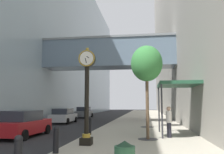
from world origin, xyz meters
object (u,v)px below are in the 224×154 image
bollard_fourth (90,126)px  car_silver_far (63,116)px  bollard_second (56,139)px  street_clock (87,90)px  bollard_nearest (18,153)px  street_tree_near (147,64)px  pedestrian_walking (169,121)px  car_red_mid (23,124)px  car_grey_near (84,112)px  street_tree_mid_near (146,69)px

bollard_fourth → car_silver_far: bearing=118.2°
bollard_second → bollard_fourth: same height
street_clock → bollard_nearest: bearing=-98.5°
bollard_nearest → street_tree_near: (3.68, 7.10, 3.65)m
bollard_second → street_tree_near: (3.68, 4.24, 3.65)m
car_silver_far → bollard_fourth: bearing=-61.8°
street_clock → bollard_second: (-0.73, -2.02, -2.06)m
bollard_nearest → pedestrian_walking: 9.40m
street_clock → bollard_nearest: 5.34m
car_red_mid → bollard_fourth: bearing=8.1°
bollard_fourth → pedestrian_walking: pedestrian_walking is taller
bollard_second → car_red_mid: size_ratio=0.23×
bollard_fourth → pedestrian_walking: (4.93, -0.57, 0.40)m
bollard_nearest → car_grey_near: (-5.75, 28.66, 0.09)m
street_clock → car_red_mid: size_ratio=1.03×
street_tree_mid_near → bollard_fourth: bearing=-123.8°
bollard_second → car_silver_far: 16.61m
pedestrian_walking → street_tree_mid_near: bearing=101.7°
bollard_second → pedestrian_walking: 7.13m
street_clock → bollard_nearest: (-0.73, -4.88, -2.06)m
street_tree_mid_near → pedestrian_walking: street_tree_mid_near is taller
street_tree_near → car_grey_near: 23.81m
bollard_fourth → car_grey_near: car_grey_near is taller
street_clock → street_tree_mid_near: size_ratio=0.78×
street_tree_mid_near → car_grey_near: bearing=122.8°
bollard_nearest → car_silver_far: size_ratio=0.25×
street_clock → bollard_fourth: (-0.73, 3.69, -2.06)m
street_tree_near → bollard_second: bearing=-130.9°
street_clock → street_tree_near: bearing=37.0°
car_red_mid → street_clock: bearing=-31.9°
street_tree_mid_near → car_grey_near: street_tree_mid_near is taller
bollard_second → car_grey_near: bearing=102.6°
street_tree_mid_near → bollard_nearest: bearing=-104.7°
bollard_second → car_grey_near: size_ratio=0.25×
street_tree_mid_near → car_red_mid: bearing=-142.4°
bollard_fourth → street_tree_near: street_tree_near is taller
street_tree_mid_near → car_silver_far: (-9.03, 4.52, -4.34)m
bollard_fourth → car_red_mid: 4.28m
bollard_second → street_tree_mid_near: size_ratio=0.18×
bollard_fourth → street_tree_near: (3.68, -1.47, 3.65)m
bollard_nearest → street_tree_near: street_tree_near is taller
bollard_nearest → bollard_second: 2.85m
street_tree_near → pedestrian_walking: street_tree_near is taller
car_grey_near → bollard_second: bearing=-77.4°
pedestrian_walking → car_red_mid: (-9.16, -0.04, -0.30)m
bollard_nearest → street_tree_mid_near: size_ratio=0.18×
bollard_second → bollard_fourth: size_ratio=1.00×
bollard_nearest → pedestrian_walking: (4.93, 7.99, 0.40)m
car_red_mid → street_tree_mid_near: bearing=37.6°
pedestrian_walking → car_grey_near: (-10.68, 20.67, -0.31)m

